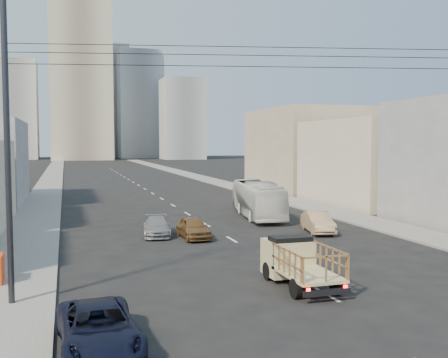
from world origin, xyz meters
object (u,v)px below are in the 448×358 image
flatbed_pickup (299,259)px  city_bus (258,199)px  sedan_brown (193,228)px  streetlamp_left (10,126)px  sedan_grey (157,227)px  navy_pickup (99,328)px  sedan_tan (318,222)px

flatbed_pickup → city_bus: 19.80m
flatbed_pickup → sedan_brown: flatbed_pickup is taller
flatbed_pickup → sedan_brown: size_ratio=1.15×
sedan_brown → streetlamp_left: bearing=-130.9°
sedan_grey → navy_pickup: bearing=-96.9°
navy_pickup → streetlamp_left: bearing=114.6°
navy_pickup → flatbed_pickup: bearing=25.7°
sedan_tan → sedan_grey: sedan_tan is taller
flatbed_pickup → streetlamp_left: size_ratio=0.37×
sedan_tan → sedan_grey: 10.41m
streetlamp_left → sedan_tan: bearing=31.4°
city_bus → sedan_brown: city_bus is taller
sedan_brown → sedan_tan: sedan_tan is taller
navy_pickup → sedan_brown: 17.44m
sedan_brown → sedan_grey: sedan_brown is taller
flatbed_pickup → sedan_brown: 11.75m
sedan_tan → sedan_brown: bearing=-170.7°
streetlamp_left → sedan_brown: bearing=50.1°
sedan_grey → flatbed_pickup: bearing=-66.8°
sedan_brown → streetlamp_left: 15.56m
city_bus → streetlamp_left: size_ratio=0.84×
sedan_tan → streetlamp_left: bearing=-136.6°
sedan_tan → navy_pickup: bearing=-121.4°
sedan_brown → flatbed_pickup: bearing=-83.1°
sedan_tan → sedan_grey: size_ratio=1.00×
sedan_tan → sedan_grey: bearing=-178.5°
city_bus → streetlamp_left: streetlamp_left is taller
city_bus → sedan_brown: bearing=-124.7°
navy_pickup → streetlamp_left: size_ratio=0.39×
flatbed_pickup → sedan_grey: flatbed_pickup is taller
navy_pickup → sedan_tan: sedan_tan is taller
city_bus → sedan_tan: (1.26, -7.82, -0.74)m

